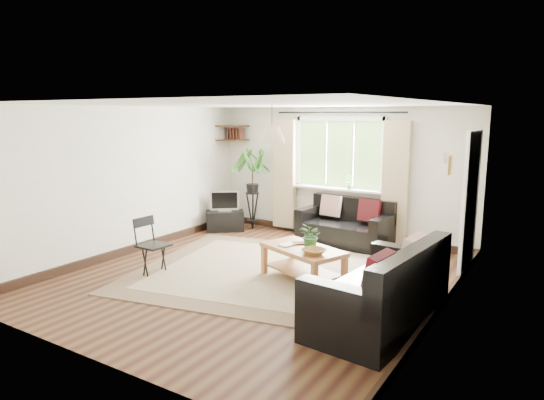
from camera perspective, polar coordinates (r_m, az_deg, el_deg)
The scene contains 24 objects.
floor at distance 6.94m, azimuth -1.77°, elevation -9.07°, with size 5.50×5.50×0.00m, color black.
ceiling at distance 6.55m, azimuth -1.89°, elevation 11.17°, with size 5.50×5.50×0.00m, color white.
wall_back at distance 9.03m, azimuth 7.93°, elevation 3.17°, with size 5.00×0.02×2.40m, color beige.
wall_front at distance 4.66m, azimuth -21.03°, elevation -3.99°, with size 5.00×0.02×2.40m, color beige.
wall_left at distance 8.28m, azimuth -16.38°, elevation 2.23°, with size 0.02×5.50×2.40m, color beige.
wall_right at distance 5.67m, azimuth 19.70°, elevation -1.48°, with size 0.02×5.50×2.40m, color beige.
rug at distance 7.11m, azimuth 0.30°, elevation -8.48°, with size 3.87×3.32×0.02m, color beige.
window at distance 8.96m, azimuth 7.88°, elevation 5.37°, with size 2.50×0.16×2.16m, color white, non-canonical shape.
door at distance 7.35m, azimuth 22.26°, elevation -0.67°, with size 0.06×0.96×2.06m, color silver.
corner_shelf at distance 9.90m, azimuth -4.66°, elevation 7.85°, with size 0.50×0.50×0.34m, color black, non-canonical shape.
pendant_lamp at distance 6.89m, azimuth 0.00°, elevation 8.21°, with size 0.36×0.36×0.54m, color beige, non-canonical shape.
wall_sconce at distance 5.89m, azimuth 19.98°, elevation 4.25°, with size 0.12×0.12×0.28m, color beige, non-canonical shape.
sofa_back at distance 8.62m, azimuth 8.57°, elevation -2.71°, with size 1.62×0.81×0.76m, color black, non-canonical shape.
sofa_right at distance 5.47m, azimuth 12.43°, elevation -9.83°, with size 0.93×1.86×0.87m, color black, non-canonical shape.
coffee_table at distance 6.74m, azimuth 3.65°, elevation -7.52°, with size 1.16×0.64×0.48m, color olive, non-canonical shape.
table_plant at distance 6.59m, azimuth 4.64°, elevation -4.23°, with size 0.32×0.27×0.35m, color #285A24.
bowl at distance 6.35m, azimuth 4.96°, elevation -6.06°, with size 0.30×0.30×0.07m, color olive.
book_a at distance 6.83m, azimuth 1.36°, elevation -5.12°, with size 0.17×0.23×0.02m, color white.
book_b at distance 6.92m, azimuth 3.20°, elevation -4.91°, with size 0.15×0.21×0.02m, color #582E23.
tv_stand at distance 9.60m, azimuth -5.53°, elevation -2.45°, with size 0.72×0.41×0.39m, color black.
tv at distance 9.53m, azimuth -5.60°, elevation -0.05°, with size 0.56×0.19×0.43m, color #A5A5AA, non-canonical shape.
palm_stand at distance 9.58m, azimuth -2.32°, elevation 1.26°, with size 0.62×0.62×1.60m, color black, non-canonical shape.
folding_chair at distance 7.16m, azimuth -13.73°, elevation -5.34°, with size 0.42×0.42×0.82m, color black, non-canonical shape.
sill_plant at distance 8.84m, azimuth 9.07°, elevation 2.11°, with size 0.14×0.10×0.27m, color #2D6023.
Camera 1 is at (3.65, -5.44, 2.29)m, focal length 32.00 mm.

